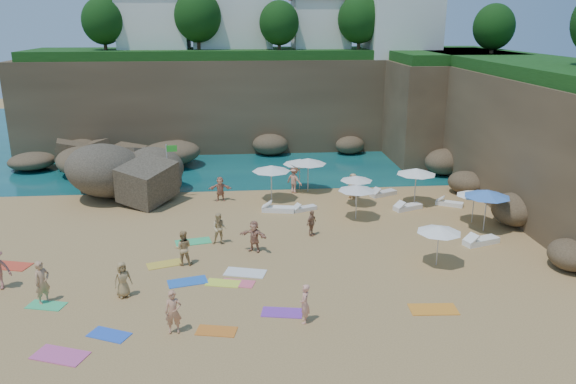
{
  "coord_description": "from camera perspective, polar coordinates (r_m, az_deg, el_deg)",
  "views": [
    {
      "loc": [
        -0.67,
        -27.22,
        11.4
      ],
      "look_at": [
        2.0,
        3.0,
        2.0
      ],
      "focal_mm": 35.0,
      "sensor_mm": 36.0,
      "label": 1
    }
  ],
  "objects": [
    {
      "name": "towel_9",
      "position": [
        25.65,
        -5.14,
        -9.21
      ],
      "size": [
        1.65,
        1.14,
        0.03
      ],
      "primitive_type": "cube",
      "rotation": [
        0.0,
        0.0,
        -0.29
      ],
      "color": "#F76078",
      "rests_on": "ground"
    },
    {
      "name": "person_lie_4",
      "position": [
        22.24,
        -11.46,
        -13.39
      ],
      "size": [
        0.73,
        1.74,
        0.41
      ],
      "primitive_type": "imported",
      "rotation": [
        0.0,
        0.0,
        0.06
      ],
      "color": "tan",
      "rests_on": "ground"
    },
    {
      "name": "rock_promontory",
      "position": [
        45.87,
        -17.9,
        1.98
      ],
      "size": [
        12.0,
        7.0,
        2.0
      ],
      "primitive_type": null,
      "color": "brown",
      "rests_on": "ground"
    },
    {
      "name": "towel_10",
      "position": [
        24.19,
        14.55,
        -11.46
      ],
      "size": [
        1.98,
        1.08,
        0.03
      ],
      "primitive_type": "cube",
      "rotation": [
        0.0,
        0.0,
        -0.06
      ],
      "color": "orange",
      "rests_on": "ground"
    },
    {
      "name": "towel_13",
      "position": [
        26.6,
        -4.37,
        -8.18
      ],
      "size": [
        2.09,
        1.43,
        0.03
      ],
      "primitive_type": "cube",
      "rotation": [
        0.0,
        0.0,
        -0.28
      ],
      "color": "white",
      "rests_on": "ground"
    },
    {
      "name": "lounger_1",
      "position": [
        34.59,
        -0.99,
        -1.76
      ],
      "size": [
        2.08,
        1.03,
        0.31
      ],
      "primitive_type": "cube",
      "rotation": [
        0.0,
        0.0,
        -0.19
      ],
      "color": "white",
      "rests_on": "ground"
    },
    {
      "name": "parasol_4",
      "position": [
        38.48,
        21.91,
        2.09
      ],
      "size": [
        2.51,
        2.51,
        2.37
      ],
      "color": "silver",
      "rests_on": "ground"
    },
    {
      "name": "person_stand_5",
      "position": [
        36.73,
        -6.9,
        0.32
      ],
      "size": [
        1.5,
        0.46,
        1.61
      ],
      "primitive_type": "imported",
      "rotation": [
        0.0,
        0.0,
        -0.02
      ],
      "color": "tan",
      "rests_on": "ground"
    },
    {
      "name": "towel_1",
      "position": [
        22.15,
        -22.14,
        -15.12
      ],
      "size": [
        2.12,
        1.57,
        0.03
      ],
      "primitive_type": "cube",
      "rotation": [
        0.0,
        0.0,
        -0.36
      ],
      "color": "#D25192",
      "rests_on": "ground"
    },
    {
      "name": "person_stand_0",
      "position": [
        25.67,
        -23.7,
        -8.4
      ],
      "size": [
        0.77,
        0.81,
        1.87
      ],
      "primitive_type": "imported",
      "rotation": [
        0.0,
        0.0,
        0.91
      ],
      "color": "tan",
      "rests_on": "ground"
    },
    {
      "name": "parasol_3",
      "position": [
        36.33,
        12.91,
        2.06
      ],
      "size": [
        2.51,
        2.51,
        2.37
      ],
      "color": "silver",
      "rests_on": "ground"
    },
    {
      "name": "towel_12",
      "position": [
        28.04,
        -12.44,
        -7.17
      ],
      "size": [
        1.81,
        1.29,
        0.03
      ],
      "primitive_type": "cube",
      "rotation": [
        0.0,
        0.0,
        0.32
      ],
      "color": "gold",
      "rests_on": "ground"
    },
    {
      "name": "person_stand_2",
      "position": [
        38.07,
        0.65,
        1.26
      ],
      "size": [
        1.2,
        1.2,
        1.87
      ],
      "primitive_type": "imported",
      "rotation": [
        0.0,
        0.0,
        2.36
      ],
      "color": "#E89E83",
      "rests_on": "ground"
    },
    {
      "name": "marina_masts",
      "position": [
        59.96,
        -20.51,
        8.08
      ],
      "size": [
        3.1,
        0.1,
        6.0
      ],
      "color": "white",
      "rests_on": "ground"
    },
    {
      "name": "person_stand_1",
      "position": [
        27.51,
        -10.6,
        -5.6
      ],
      "size": [
        0.85,
        0.66,
        1.73
      ],
      "primitive_type": "imported",
      "rotation": [
        0.0,
        0.0,
        3.14
      ],
      "color": "tan",
      "rests_on": "ground"
    },
    {
      "name": "towel_8",
      "position": [
        26.07,
        -10.17,
        -8.96
      ],
      "size": [
        1.91,
        1.27,
        0.03
      ],
      "primitive_type": "cube",
      "rotation": [
        0.0,
        0.0,
        0.24
      ],
      "color": "blue",
      "rests_on": "ground"
    },
    {
      "name": "parasol_2",
      "position": [
        38.5,
        1.19,
        3.11
      ],
      "size": [
        2.33,
        2.33,
        2.2
      ],
      "color": "silver",
      "rests_on": "ground"
    },
    {
      "name": "cliff_back",
      "position": [
        52.81,
        -2.12,
        9.15
      ],
      "size": [
        44.0,
        8.0,
        8.0
      ],
      "primitive_type": "cube",
      "color": "brown",
      "rests_on": "ground"
    },
    {
      "name": "person_lie_3",
      "position": [
        28.82,
        -3.44,
        -5.65
      ],
      "size": [
        2.09,
        2.13,
        0.43
      ],
      "primitive_type": "imported",
      "rotation": [
        0.0,
        0.0,
        -0.49
      ],
      "color": "tan",
      "rests_on": "ground"
    },
    {
      "name": "flag_pole",
      "position": [
        37.21,
        -11.99,
        2.78
      ],
      "size": [
        0.72,
        0.1,
        3.7
      ],
      "color": "silver",
      "rests_on": "ground"
    },
    {
      "name": "person_lie_5",
      "position": [
        29.89,
        -6.94,
        -4.69
      ],
      "size": [
        0.91,
        1.7,
        0.63
      ],
      "primitive_type": "imported",
      "rotation": [
        0.0,
        0.0,
        -0.06
      ],
      "color": "tan",
      "rests_on": "ground"
    },
    {
      "name": "cliff_corner",
      "position": [
        50.95,
        15.47,
        8.25
      ],
      "size": [
        10.0,
        12.0,
        8.0
      ],
      "primitive_type": "cube",
      "color": "brown",
      "rests_on": "ground"
    },
    {
      "name": "parasol_8",
      "position": [
        33.05,
        7.01,
        0.43
      ],
      "size": [
        2.22,
        2.22,
        2.1
      ],
      "color": "silver",
      "rests_on": "ground"
    },
    {
      "name": "parasol_10",
      "position": [
        32.76,
        19.59,
        -0.12
      ],
      "size": [
        2.53,
        2.53,
        2.4
      ],
      "color": "silver",
      "rests_on": "ground"
    },
    {
      "name": "ground",
      "position": [
        29.52,
        -3.37,
        -5.53
      ],
      "size": [
        120.0,
        120.0,
        0.0
      ],
      "primitive_type": "plane",
      "color": "tan",
      "rests_on": "ground"
    },
    {
      "name": "lounger_0",
      "position": [
        34.81,
        1.68,
        -1.7
      ],
      "size": [
        1.63,
        1.09,
        0.24
      ],
      "primitive_type": "cube",
      "rotation": [
        0.0,
        0.0,
        0.4
      ],
      "color": "silver",
      "rests_on": "ground"
    },
    {
      "name": "person_stand_4",
      "position": [
        37.27,
        6.59,
        0.63
      ],
      "size": [
        0.82,
        0.93,
        1.67
      ],
      "primitive_type": "imported",
      "rotation": [
        0.0,
        0.0,
        -0.99
      ],
      "color": "tan",
      "rests_on": "ground"
    },
    {
      "name": "clifftop_trees",
      "position": [
        47.05,
        1.67,
        17.03
      ],
      "size": [
        35.6,
        23.82,
        4.4
      ],
      "color": "#11380F",
      "rests_on": "ground"
    },
    {
      "name": "towel_6",
      "position": [
        23.22,
        -0.61,
        -12.14
      ],
      "size": [
        1.77,
        1.11,
        0.03
      ],
      "primitive_type": "cube",
      "rotation": [
        0.0,
        0.0,
        -0.18
      ],
      "color": "purple",
      "rests_on": "ground"
    },
    {
      "name": "towel_4",
      "position": [
        25.73,
        -6.61,
        -9.17
      ],
      "size": [
        1.66,
        1.11,
        0.03
      ],
      "primitive_type": "cube",
      "rotation": [
        0.0,
        0.0,
        -0.25
      ],
      "color": "#E5F540",
      "rests_on": "ground"
    },
    {
      "name": "towel_11",
      "position": [
        30.43,
        -9.6,
        -5.0
      ],
      "size": [
        2.01,
        1.31,
        0.03
      ],
      "primitive_type": "cube",
      "rotation": [
        0.0,
        0.0,
        0.22
      ],
      "color": "#37C070",
      "rests_on": "ground"
    },
    {
      "name": "towel_3",
      "position": [
        25.77,
        -23.34,
        -10.53
      ],
      "size": [
        1.68,
        1.13,
        0.03
      ],
      "primitive_type": "cube",
      "rotation": [
        0.0,
        0.0,
        -0.25
      ],
      "color": "#37C276",
      "rests_on": "ground"
    },
    {
      "name": "towel_2",
      "position": [
        22.18,
        -7.28,
        -13.82
      ],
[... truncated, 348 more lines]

